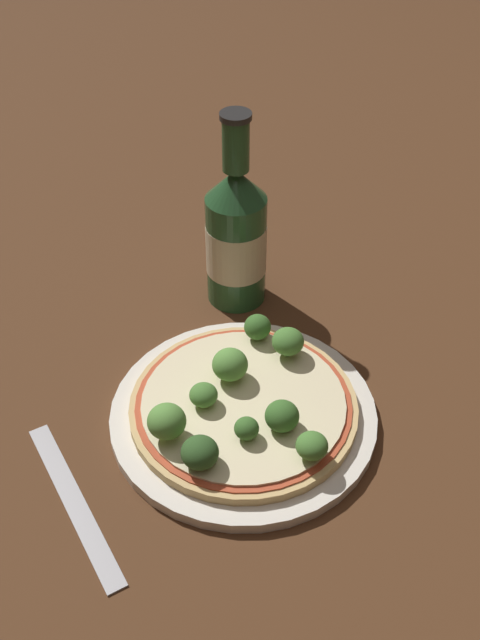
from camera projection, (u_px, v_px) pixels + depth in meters
ground_plane at (257, 413)px, 0.73m from camera, size 3.00×3.00×0.00m
plate at (243, 414)px, 0.72m from camera, size 0.26×0.26×0.01m
pizza at (243, 405)px, 0.72m from camera, size 0.22×0.22×0.01m
broccoli_floret_0 at (288, 342)px, 0.75m from camera, size 0.03×0.03×0.03m
broccoli_floret_1 at (167, 421)px, 0.67m from camera, size 0.04×0.04×0.04m
broccoli_floret_2 at (200, 453)px, 0.65m from camera, size 0.03×0.03×0.03m
broccoli_floret_3 at (204, 395)px, 0.70m from camera, size 0.03×0.03×0.02m
broccoli_floret_4 at (312, 446)px, 0.65m from camera, size 0.03×0.03×0.03m
broccoli_floret_5 at (247, 429)px, 0.67m from camera, size 0.02×0.02×0.02m
broccoli_floret_6 at (258, 327)px, 0.77m from camera, size 0.03×0.03×0.03m
broccoli_floret_7 at (285, 415)px, 0.68m from camera, size 0.03×0.03×0.03m
broccoli_floret_8 at (230, 365)px, 0.72m from camera, size 0.03×0.03×0.03m
beer_bottle at (236, 235)px, 0.82m from camera, size 0.07×0.07×0.23m
fork at (74, 501)px, 0.65m from camera, size 0.02×0.19×0.00m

